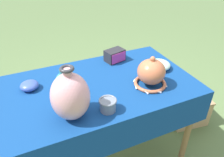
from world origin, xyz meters
name	(u,v)px	position (x,y,z in m)	size (l,w,h in m)	color
ground_plane	(102,154)	(0.00, 0.00, 0.00)	(14.00, 14.00, 0.00)	#567042
display_table	(101,94)	(0.00, -0.02, 0.62)	(1.22, 0.73, 0.69)	olive
vase_tall_bulbous	(70,96)	(-0.24, -0.22, 0.82)	(0.20, 0.20, 0.30)	#D19399
vase_dome_bell	(151,74)	(0.29, -0.14, 0.77)	(0.22, 0.22, 0.20)	#BC6642
mosaic_tile_box	(115,55)	(0.22, 0.25, 0.73)	(0.16, 0.13, 0.09)	#232328
bowl_shallow_cobalt	(29,86)	(-0.41, 0.12, 0.72)	(0.11, 0.11, 0.05)	#3851A8
cup_wide_slate	(108,105)	(-0.05, -0.26, 0.73)	(0.10, 0.10, 0.07)	slate
bowl_shallow_celadon	(159,65)	(0.46, 0.01, 0.72)	(0.16, 0.16, 0.06)	#A8CCB7
jar_round_teal	(64,83)	(-0.22, -0.01, 0.77)	(0.11, 0.11, 0.17)	teal
wooden_crate	(186,107)	(0.89, 0.06, 0.14)	(0.37, 0.36, 0.26)	tan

